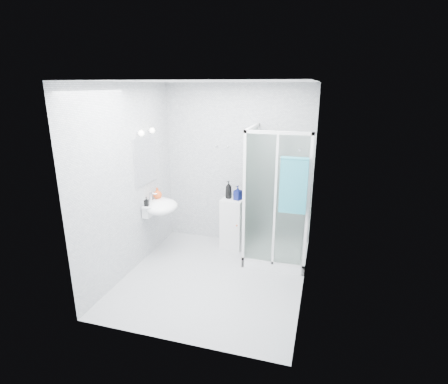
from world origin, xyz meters
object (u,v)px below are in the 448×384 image
(hand_towel, at_px, (293,184))
(soap_dispenser_black, at_px, (147,202))
(shower_enclosure, at_px, (271,232))
(soap_dispenser_orange, at_px, (157,193))
(wall_basin, at_px, (160,207))
(shampoo_bottle_a, at_px, (229,190))
(shampoo_bottle_b, at_px, (238,193))
(storage_cabinet, at_px, (233,223))

(hand_towel, xyz_separation_m, soap_dispenser_black, (-2.09, -0.10, -0.40))
(shower_enclosure, relative_size, soap_dispenser_orange, 11.41)
(wall_basin, relative_size, shampoo_bottle_a, 1.96)
(shower_enclosure, relative_size, shampoo_bottle_b, 8.71)
(shower_enclosure, distance_m, soap_dispenser_orange, 1.85)
(storage_cabinet, xyz_separation_m, soap_dispenser_orange, (-1.11, -0.41, 0.54))
(storage_cabinet, relative_size, soap_dispenser_black, 6.11)
(storage_cabinet, bearing_deg, hand_towel, -29.63)
(hand_towel, height_order, shampoo_bottle_a, hand_towel)
(shower_enclosure, bearing_deg, soap_dispenser_black, -164.07)
(soap_dispenser_black, bearing_deg, shampoo_bottle_b, 32.38)
(shower_enclosure, xyz_separation_m, shampoo_bottle_b, (-0.59, 0.24, 0.50))
(wall_basin, distance_m, hand_towel, 2.04)
(wall_basin, bearing_deg, storage_cabinet, 30.73)
(wall_basin, height_order, hand_towel, hand_towel)
(soap_dispenser_orange, height_order, soap_dispenser_black, soap_dispenser_orange)
(hand_towel, relative_size, shampoo_bottle_a, 2.65)
(shampoo_bottle_b, height_order, soap_dispenser_orange, shampoo_bottle_b)
(shower_enclosure, xyz_separation_m, soap_dispenser_black, (-1.77, -0.51, 0.48))
(shower_enclosure, height_order, soap_dispenser_orange, shower_enclosure)
(storage_cabinet, xyz_separation_m, hand_towel, (0.98, -0.67, 0.92))
(storage_cabinet, bearing_deg, soap_dispenser_orange, -154.86)
(storage_cabinet, distance_m, hand_towel, 1.50)
(hand_towel, relative_size, soap_dispenser_orange, 4.32)
(storage_cabinet, height_order, shampoo_bottle_b, shampoo_bottle_b)
(shampoo_bottle_a, relative_size, shampoo_bottle_b, 1.24)
(shampoo_bottle_b, bearing_deg, soap_dispenser_black, -147.62)
(hand_towel, bearing_deg, storage_cabinet, 145.72)
(shampoo_bottle_a, height_order, soap_dispenser_black, shampoo_bottle_a)
(shampoo_bottle_a, xyz_separation_m, soap_dispenser_black, (-1.02, -0.79, -0.04))
(wall_basin, height_order, storage_cabinet, wall_basin)
(shampoo_bottle_a, xyz_separation_m, soap_dispenser_orange, (-1.03, -0.43, -0.02))
(storage_cabinet, xyz_separation_m, shampoo_bottle_a, (-0.08, 0.01, 0.56))
(shower_enclosure, height_order, shampoo_bottle_b, shower_enclosure)
(storage_cabinet, bearing_deg, wall_basin, -144.63)
(soap_dispenser_orange, bearing_deg, shower_enclosure, 4.66)
(hand_towel, xyz_separation_m, shampoo_bottle_a, (-1.06, 0.68, -0.36))
(storage_cabinet, bearing_deg, shampoo_bottle_b, -12.33)
(hand_towel, distance_m, soap_dispenser_black, 2.13)
(hand_towel, xyz_separation_m, soap_dispenser_orange, (-2.09, 0.26, -0.38))
(shampoo_bottle_b, distance_m, soap_dispenser_orange, 1.25)
(wall_basin, bearing_deg, shower_enclosure, 10.81)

